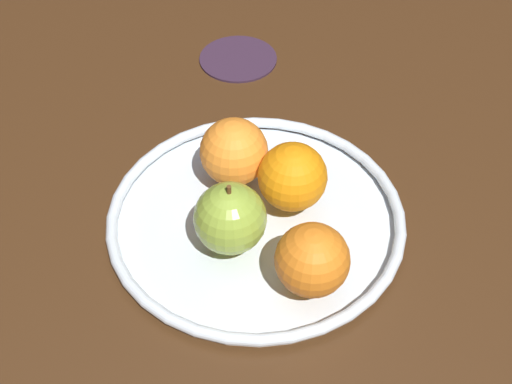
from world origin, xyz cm
name	(u,v)px	position (x,y,z in cm)	size (l,w,h in cm)	color
ground_plane	(256,236)	(0.00, 0.00, -2.00)	(128.56, 128.56, 4.00)	#402713
fruit_bowl	(256,218)	(0.00, 0.00, 0.92)	(30.76, 30.76, 1.80)	silver
apple	(230,218)	(-3.85, -2.65, 5.34)	(7.07, 7.07, 7.87)	#8AAA38
orange_front_left	(230,153)	(-0.46, 5.72, 5.39)	(7.18, 7.18, 7.18)	orange
orange_back_right	(293,178)	(4.00, -0.22, 5.34)	(7.08, 7.08, 7.08)	orange
orange_front_right	(312,260)	(1.05, -10.25, 5.27)	(6.94, 6.94, 6.94)	orange
ambient_coaster	(238,58)	(9.42, 27.35, 0.30)	(10.22, 10.22, 0.60)	#332134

